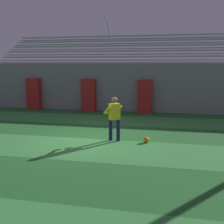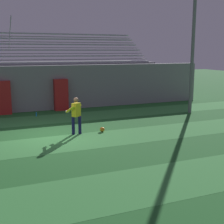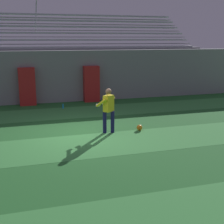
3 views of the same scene
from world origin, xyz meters
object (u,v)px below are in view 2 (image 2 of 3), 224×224
at_px(soccer_ball, 102,129).
at_px(goalkeeper, 76,113).
at_px(water_bottle, 36,114).
at_px(floodlight_pole, 194,20).
at_px(padding_pillar_gate_left, 3,98).
at_px(padding_pillar_gate_right, 61,95).

bearing_deg(soccer_ball, goalkeeper, 177.28).
xyz_separation_m(goalkeeper, water_bottle, (-1.06, 4.62, -0.83)).
bearing_deg(floodlight_pole, goalkeeper, -164.12).
height_order(padding_pillar_gate_left, padding_pillar_gate_right, same).
relative_size(floodlight_pole, goalkeeper, 5.18).
height_order(floodlight_pole, water_bottle, floodlight_pole).
xyz_separation_m(padding_pillar_gate_right, floodlight_pole, (7.03, -3.77, 4.43)).
height_order(floodlight_pole, goalkeeper, floodlight_pole).
bearing_deg(soccer_ball, padding_pillar_gate_right, 94.72).
xyz_separation_m(floodlight_pole, soccer_ball, (-6.54, -2.27, -5.31)).
bearing_deg(goalkeeper, floodlight_pole, 15.88).
distance_m(padding_pillar_gate_left, soccer_ball, 7.26).
bearing_deg(padding_pillar_gate_right, goalkeeper, -96.93).
bearing_deg(soccer_ball, padding_pillar_gate_left, 123.12).
xyz_separation_m(padding_pillar_gate_right, soccer_ball, (0.50, -6.03, -0.87)).
bearing_deg(goalkeeper, padding_pillar_gate_right, 83.07).
bearing_deg(padding_pillar_gate_left, soccer_ball, -56.88).
distance_m(floodlight_pole, soccer_ball, 8.72).
distance_m(floodlight_pole, water_bottle, 10.57).
height_order(padding_pillar_gate_right, soccer_ball, padding_pillar_gate_right).
relative_size(floodlight_pole, soccer_ball, 39.36).
relative_size(padding_pillar_gate_left, soccer_ball, 8.95).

